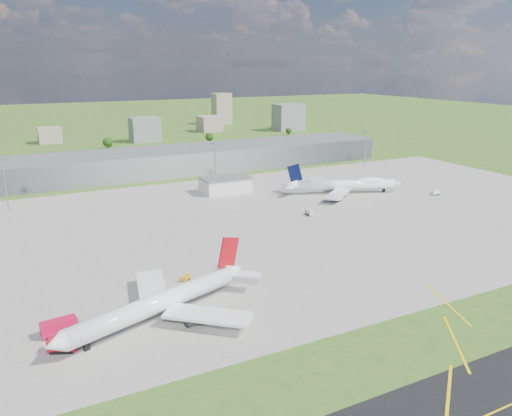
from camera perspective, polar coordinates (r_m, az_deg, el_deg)
name	(u,v)px	position (r m, az deg, el deg)	size (l,w,h in m)	color
ground	(180,176)	(323.53, -8.66, 3.58)	(1400.00, 1400.00, 0.00)	#33591B
apron	(278,220)	(229.57, 2.50, -1.43)	(360.00, 190.00, 0.08)	gray
terminal	(172,161)	(336.05, -9.53, 5.32)	(300.00, 42.00, 15.00)	gray
ops_building	(226,185)	(280.42, -3.50, 2.64)	(26.00, 16.00, 8.00)	silver
mast_west	(4,175)	(270.49, -26.86, 3.39)	(3.50, 2.00, 25.90)	gray
mast_center	(215,157)	(291.16, -4.73, 5.88)	(3.50, 2.00, 25.90)	gray
mast_east	(366,143)	(347.25, 12.44, 7.21)	(3.50, 2.00, 25.90)	gray
airliner_red_twin	(163,302)	(145.34, -10.59, -10.49)	(63.44, 48.17, 17.99)	white
airliner_blue_quad	(346,185)	(281.10, 10.20, 2.62)	(63.69, 48.56, 17.33)	white
fire_truck	(59,327)	(145.87, -21.59, -12.56)	(9.53, 4.58, 4.02)	#BD0D37
crash_tender	(62,345)	(137.78, -21.24, -14.41)	(7.44, 5.52, 3.54)	#B20C18
tug_yellow	(186,278)	(168.56, -8.01, -7.96)	(3.72, 3.78, 1.70)	#DB9B0C
van_white_near	(309,213)	(238.18, 6.12, -0.55)	(2.49, 5.01, 2.50)	silver
van_white_far	(436,193)	(291.02, 19.86, 1.65)	(5.13, 2.73, 2.56)	silver
bldg_cw	(50,135)	(495.90, -22.50, 7.70)	(20.00, 18.00, 14.00)	gray
bldg_c	(145,129)	(478.90, -12.58, 8.76)	(26.00, 20.00, 22.00)	slate
bldg_ce	(209,124)	(541.66, -5.35, 9.56)	(22.00, 24.00, 16.00)	gray
bldg_e	(288,117)	(549.18, 3.72, 10.32)	(30.00, 22.00, 28.00)	slate
bldg_tall_e	(222,109)	(611.03, -3.95, 11.28)	(20.00, 18.00, 36.00)	gray
tree_c	(108,142)	(442.07, -16.59, 7.21)	(8.10, 8.10, 9.90)	#382314
tree_e	(209,137)	(461.82, -5.36, 8.12)	(7.65, 7.65, 9.35)	#382314
tree_far_e	(289,131)	(510.21, 3.76, 8.80)	(6.30, 6.30, 7.70)	#382314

